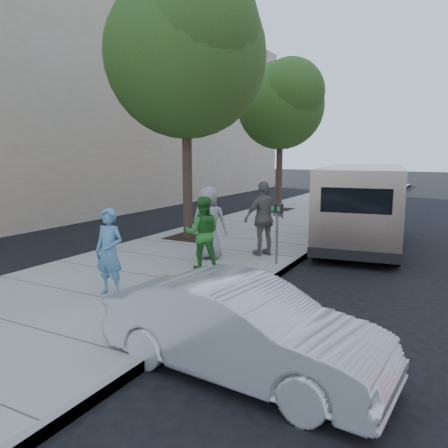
{
  "coord_description": "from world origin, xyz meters",
  "views": [
    {
      "loc": [
        4.73,
        -8.54,
        2.68
      ],
      "look_at": [
        0.2,
        0.0,
        1.1
      ],
      "focal_mm": 35.0,
      "sensor_mm": 36.0,
      "label": 1
    }
  ],
  "objects_px": {
    "person_officer": "(109,252)",
    "person_green_shirt": "(203,233)",
    "tree_far": "(282,102)",
    "person_striped_polo": "(264,218)",
    "parking_meter": "(277,220)",
    "person_gray_shirt": "(209,223)",
    "van": "(362,204)",
    "sedan": "(243,329)",
    "tree_near": "(187,50)"
  },
  "relations": [
    {
      "from": "tree_far",
      "to": "person_gray_shirt",
      "type": "distance_m",
      "value": 10.5
    },
    {
      "from": "tree_far",
      "to": "person_officer",
      "type": "height_order",
      "value": "tree_far"
    },
    {
      "from": "tree_near",
      "to": "sedan",
      "type": "distance_m",
      "value": 9.46
    },
    {
      "from": "parking_meter",
      "to": "person_gray_shirt",
      "type": "relative_size",
      "value": 0.8
    },
    {
      "from": "parking_meter",
      "to": "person_striped_polo",
      "type": "relative_size",
      "value": 0.76
    },
    {
      "from": "person_green_shirt",
      "to": "tree_far",
      "type": "bearing_deg",
      "value": -107.37
    },
    {
      "from": "person_officer",
      "to": "person_striped_polo",
      "type": "xyz_separation_m",
      "value": [
        1.24,
        4.16,
        0.14
      ]
    },
    {
      "from": "person_gray_shirt",
      "to": "van",
      "type": "bearing_deg",
      "value": -141.57
    },
    {
      "from": "van",
      "to": "person_green_shirt",
      "type": "xyz_separation_m",
      "value": [
        -2.49,
        -4.85,
        -0.26
      ]
    },
    {
      "from": "van",
      "to": "person_green_shirt",
      "type": "distance_m",
      "value": 5.46
    },
    {
      "from": "person_officer",
      "to": "person_green_shirt",
      "type": "distance_m",
      "value": 2.41
    },
    {
      "from": "tree_near",
      "to": "person_gray_shirt",
      "type": "relative_size",
      "value": 4.31
    },
    {
      "from": "person_officer",
      "to": "person_gray_shirt",
      "type": "distance_m",
      "value": 3.21
    },
    {
      "from": "sedan",
      "to": "person_gray_shirt",
      "type": "bearing_deg",
      "value": 39.36
    },
    {
      "from": "tree_near",
      "to": "tree_far",
      "type": "bearing_deg",
      "value": 90.0
    },
    {
      "from": "parking_meter",
      "to": "sedan",
      "type": "relative_size",
      "value": 0.39
    },
    {
      "from": "sedan",
      "to": "person_gray_shirt",
      "type": "relative_size",
      "value": 2.04
    },
    {
      "from": "van",
      "to": "parking_meter",
      "type": "bearing_deg",
      "value": -114.8
    },
    {
      "from": "person_gray_shirt",
      "to": "parking_meter",
      "type": "bearing_deg",
      "value": 171.84
    },
    {
      "from": "van",
      "to": "person_striped_polo",
      "type": "xyz_separation_m",
      "value": [
        -1.79,
        -3.04,
        -0.14
      ]
    },
    {
      "from": "sedan",
      "to": "person_gray_shirt",
      "type": "height_order",
      "value": "person_gray_shirt"
    },
    {
      "from": "sedan",
      "to": "person_green_shirt",
      "type": "xyz_separation_m",
      "value": [
        -2.69,
        3.58,
        0.36
      ]
    },
    {
      "from": "person_gray_shirt",
      "to": "person_officer",
      "type": "bearing_deg",
      "value": 69.93
    },
    {
      "from": "person_officer",
      "to": "tree_near",
      "type": "bearing_deg",
      "value": 103.87
    },
    {
      "from": "parking_meter",
      "to": "person_gray_shirt",
      "type": "height_order",
      "value": "person_gray_shirt"
    },
    {
      "from": "person_gray_shirt",
      "to": "person_striped_polo",
      "type": "relative_size",
      "value": 0.95
    },
    {
      "from": "sedan",
      "to": "person_striped_polo",
      "type": "distance_m",
      "value": 5.77
    },
    {
      "from": "tree_far",
      "to": "person_gray_shirt",
      "type": "height_order",
      "value": "tree_far"
    },
    {
      "from": "tree_near",
      "to": "tree_far",
      "type": "height_order",
      "value": "tree_near"
    },
    {
      "from": "person_gray_shirt",
      "to": "person_striped_polo",
      "type": "height_order",
      "value": "person_striped_polo"
    },
    {
      "from": "person_officer",
      "to": "person_green_shirt",
      "type": "height_order",
      "value": "person_green_shirt"
    },
    {
      "from": "tree_near",
      "to": "van",
      "type": "distance_m",
      "value": 6.66
    },
    {
      "from": "person_striped_polo",
      "to": "van",
      "type": "bearing_deg",
      "value": -173.19
    },
    {
      "from": "sedan",
      "to": "person_officer",
      "type": "relative_size",
      "value": 2.27
    },
    {
      "from": "tree_near",
      "to": "person_gray_shirt",
      "type": "distance_m",
      "value": 5.27
    },
    {
      "from": "tree_far",
      "to": "parking_meter",
      "type": "height_order",
      "value": "tree_far"
    },
    {
      "from": "van",
      "to": "person_striped_polo",
      "type": "height_order",
      "value": "van"
    },
    {
      "from": "tree_near",
      "to": "person_officer",
      "type": "bearing_deg",
      "value": -72.67
    },
    {
      "from": "tree_near",
      "to": "person_green_shirt",
      "type": "height_order",
      "value": "tree_near"
    },
    {
      "from": "sedan",
      "to": "person_green_shirt",
      "type": "bearing_deg",
      "value": 42.04
    },
    {
      "from": "person_green_shirt",
      "to": "tree_near",
      "type": "bearing_deg",
      "value": -81.91
    },
    {
      "from": "person_green_shirt",
      "to": "parking_meter",
      "type": "bearing_deg",
      "value": -169.2
    },
    {
      "from": "van",
      "to": "person_striped_polo",
      "type": "bearing_deg",
      "value": -127.89
    },
    {
      "from": "tree_far",
      "to": "person_green_shirt",
      "type": "xyz_separation_m",
      "value": [
        2.16,
        -10.46,
        -3.94
      ]
    },
    {
      "from": "tree_near",
      "to": "van",
      "type": "height_order",
      "value": "tree_near"
    },
    {
      "from": "van",
      "to": "sedan",
      "type": "bearing_deg",
      "value": -96.03
    },
    {
      "from": "parking_meter",
      "to": "person_gray_shirt",
      "type": "distance_m",
      "value": 1.66
    },
    {
      "from": "parking_meter",
      "to": "van",
      "type": "distance_m",
      "value": 3.94
    },
    {
      "from": "tree_far",
      "to": "person_striped_polo",
      "type": "relative_size",
      "value": 3.52
    },
    {
      "from": "person_officer",
      "to": "person_green_shirt",
      "type": "relative_size",
      "value": 0.98
    }
  ]
}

